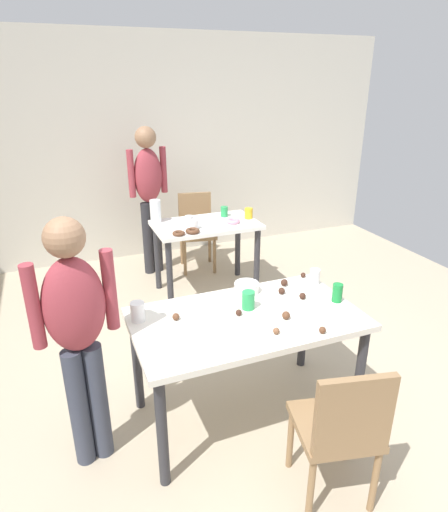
# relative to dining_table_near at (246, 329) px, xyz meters

# --- Properties ---
(ground_plane) EXTENTS (6.40, 6.40, 0.00)m
(ground_plane) POSITION_rel_dining_table_near_xyz_m (0.04, -0.03, -0.66)
(ground_plane) COLOR tan
(wall_back) EXTENTS (6.40, 0.10, 2.60)m
(wall_back) POSITION_rel_dining_table_near_xyz_m (0.04, 3.17, 0.64)
(wall_back) COLOR beige
(wall_back) RESTS_ON ground_plane
(dining_table_near) EXTENTS (1.39, 0.79, 0.75)m
(dining_table_near) POSITION_rel_dining_table_near_xyz_m (0.00, 0.00, 0.00)
(dining_table_near) COLOR silver
(dining_table_near) RESTS_ON ground_plane
(dining_table_far) EXTENTS (1.04, 0.61, 0.75)m
(dining_table_far) POSITION_rel_dining_table_near_xyz_m (0.39, 1.83, -0.04)
(dining_table_far) COLOR white
(dining_table_far) RESTS_ON ground_plane
(chair_near_table) EXTENTS (0.48, 0.48, 0.87)m
(chair_near_table) POSITION_rel_dining_table_near_xyz_m (0.17, -0.77, -0.16)
(chair_near_table) COLOR olive
(chair_near_table) RESTS_ON ground_plane
(chair_far_table) EXTENTS (0.47, 0.47, 0.87)m
(chair_far_table) POSITION_rel_dining_table_near_xyz_m (0.50, 2.50, -0.16)
(chair_far_table) COLOR olive
(chair_far_table) RESTS_ON ground_plane
(person_girl_near) EXTENTS (0.46, 0.24, 1.49)m
(person_girl_near) POSITION_rel_dining_table_near_xyz_m (-0.98, 0.01, 0.23)
(person_girl_near) COLOR #383D4C
(person_girl_near) RESTS_ON ground_plane
(person_adult_far) EXTENTS (0.45, 0.27, 1.64)m
(person_adult_far) POSITION_rel_dining_table_near_xyz_m (-0.02, 2.53, 0.33)
(person_adult_far) COLOR #28282D
(person_adult_far) RESTS_ON ground_plane
(mixing_bowl) EXTENTS (0.17, 0.17, 0.07)m
(mixing_bowl) POSITION_rel_dining_table_near_xyz_m (0.14, 0.30, 0.12)
(mixing_bowl) COLOR white
(mixing_bowl) RESTS_ON dining_table_near
(soda_can) EXTENTS (0.07, 0.07, 0.12)m
(soda_can) POSITION_rel_dining_table_near_xyz_m (0.63, -0.04, 0.15)
(soda_can) COLOR #198438
(soda_can) RESTS_ON dining_table_near
(fork_near) EXTENTS (0.17, 0.02, 0.01)m
(fork_near) POSITION_rel_dining_table_near_xyz_m (-0.23, 0.08, 0.09)
(fork_near) COLOR silver
(fork_near) RESTS_ON dining_table_near
(cup_near_0) EXTENTS (0.09, 0.09, 0.12)m
(cup_near_0) POSITION_rel_dining_table_near_xyz_m (-0.63, 0.20, 0.15)
(cup_near_0) COLOR white
(cup_near_0) RESTS_ON dining_table_near
(cup_near_1) EXTENTS (0.07, 0.07, 0.11)m
(cup_near_1) POSITION_rel_dining_table_near_xyz_m (0.63, 0.24, 0.15)
(cup_near_1) COLOR white
(cup_near_1) RESTS_ON dining_table_near
(cup_near_2) EXTENTS (0.08, 0.08, 0.12)m
(cup_near_2) POSITION_rel_dining_table_near_xyz_m (0.05, 0.09, 0.15)
(cup_near_2) COLOR green
(cup_near_2) RESTS_ON dining_table_near
(cake_ball_0) EXTENTS (0.05, 0.05, 0.05)m
(cake_ball_0) POSITION_rel_dining_table_near_xyz_m (0.34, 0.19, 0.11)
(cake_ball_0) COLOR #3D2319
(cake_ball_0) RESTS_ON dining_table_near
(cake_ball_1) EXTENTS (0.05, 0.05, 0.05)m
(cake_ball_1) POSITION_rel_dining_table_near_xyz_m (0.42, 0.29, 0.12)
(cake_ball_1) COLOR #3D2319
(cake_ball_1) RESTS_ON dining_table_near
(cake_ball_2) EXTENTS (0.04, 0.04, 0.04)m
(cake_ball_2) POSITION_rel_dining_table_near_xyz_m (-0.41, 0.12, 0.11)
(cake_ball_2) COLOR brown
(cake_ball_2) RESTS_ON dining_table_near
(cake_ball_3) EXTENTS (0.04, 0.04, 0.04)m
(cake_ball_3) POSITION_rel_dining_table_near_xyz_m (0.32, -0.33, 0.11)
(cake_ball_3) COLOR brown
(cake_ball_3) RESTS_ON dining_table_near
(cake_ball_4) EXTENTS (0.04, 0.04, 0.04)m
(cake_ball_4) POSITION_rel_dining_table_near_xyz_m (0.44, 0.07, 0.11)
(cake_ball_4) COLOR #3D2319
(cake_ball_4) RESTS_ON dining_table_near
(cake_ball_5) EXTENTS (0.04, 0.04, 0.04)m
(cake_ball_5) POSITION_rel_dining_table_near_xyz_m (0.62, 0.36, 0.11)
(cake_ball_5) COLOR #3D2319
(cake_ball_5) RESTS_ON dining_table_near
(cake_ball_6) EXTENTS (0.04, 0.04, 0.04)m
(cake_ball_6) POSITION_rel_dining_table_near_xyz_m (0.07, -0.24, 0.11)
(cake_ball_6) COLOR brown
(cake_ball_6) RESTS_ON dining_table_near
(cake_ball_7) EXTENTS (0.04, 0.04, 0.04)m
(cake_ball_7) POSITION_rel_dining_table_near_xyz_m (-0.04, 0.03, 0.11)
(cake_ball_7) COLOR #3D2319
(cake_ball_7) RESTS_ON dining_table_near
(cake_ball_8) EXTENTS (0.05, 0.05, 0.05)m
(cake_ball_8) POSITION_rel_dining_table_near_xyz_m (0.21, -0.12, 0.12)
(cake_ball_8) COLOR brown
(cake_ball_8) RESTS_ON dining_table_near
(pitcher_far) EXTENTS (0.11, 0.11, 0.23)m
(pitcher_far) POSITION_rel_dining_table_near_xyz_m (-0.07, 2.04, 0.21)
(pitcher_far) COLOR white
(pitcher_far) RESTS_ON dining_table_far
(cup_far_0) EXTENTS (0.09, 0.09, 0.10)m
(cup_far_0) POSITION_rel_dining_table_near_xyz_m (0.20, 1.81, 0.14)
(cup_far_0) COLOR white
(cup_far_0) RESTS_ON dining_table_far
(cup_far_1) EXTENTS (0.07, 0.07, 0.09)m
(cup_far_1) POSITION_rel_dining_table_near_xyz_m (0.23, 1.70, 0.14)
(cup_far_1) COLOR white
(cup_far_1) RESTS_ON dining_table_far
(cup_far_2) EXTENTS (0.08, 0.08, 0.11)m
(cup_far_2) POSITION_rel_dining_table_near_xyz_m (0.85, 1.82, 0.15)
(cup_far_2) COLOR yellow
(cup_far_2) RESTS_ON dining_table_far
(cup_far_3) EXTENTS (0.07, 0.07, 0.11)m
(cup_far_3) POSITION_rel_dining_table_near_xyz_m (0.64, 1.97, 0.14)
(cup_far_3) COLOR green
(cup_far_3) RESTS_ON dining_table_far
(donut_far_0) EXTENTS (0.14, 0.14, 0.04)m
(donut_far_0) POSITION_rel_dining_table_near_xyz_m (0.17, 1.60, 0.11)
(donut_far_0) COLOR brown
(donut_far_0) RESTS_ON dining_table_far
(donut_far_1) EXTENTS (0.14, 0.14, 0.04)m
(donut_far_1) POSITION_rel_dining_table_near_xyz_m (0.64, 1.74, 0.11)
(donut_far_1) COLOR pink
(donut_far_1) RESTS_ON dining_table_far
(donut_far_2) EXTENTS (0.12, 0.12, 0.03)m
(donut_far_2) POSITION_rel_dining_table_near_xyz_m (0.03, 1.59, 0.11)
(donut_far_2) COLOR brown
(donut_far_2) RESTS_ON dining_table_far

